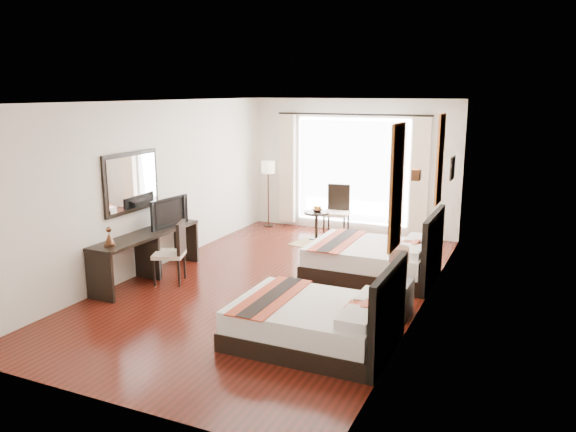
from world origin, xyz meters
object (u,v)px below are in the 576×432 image
at_px(bed_far, 376,258).
at_px(table_lamp, 399,257).
at_px(floor_lamp, 268,172).
at_px(side_table, 316,226).
at_px(vase, 396,279).
at_px(window_chair, 336,221).
at_px(nightstand, 395,298).
at_px(television, 166,212).
at_px(console_desk, 147,256).
at_px(desk_chair, 171,264).
at_px(fruit_bowl, 317,210).
at_px(bed_near, 318,321).

bearing_deg(bed_far, table_lamp, -63.81).
distance_m(floor_lamp, side_table, 1.78).
height_order(vase, window_chair, window_chair).
relative_size(nightstand, television, 0.59).
distance_m(console_desk, window_chair, 4.20).
xyz_separation_m(side_table, window_chair, (0.30, 0.38, 0.04)).
bearing_deg(vase, desk_chair, 179.84).
relative_size(television, fruit_bowl, 4.03).
height_order(bed_near, desk_chair, bed_near).
bearing_deg(bed_far, bed_near, -88.84).
height_order(bed_far, side_table, bed_far).
bearing_deg(floor_lamp, bed_near, -58.19).
relative_size(nightstand, desk_chair, 0.51).
relative_size(table_lamp, floor_lamp, 0.29).
relative_size(television, desk_chair, 0.86).
height_order(bed_near, window_chair, window_chair).
xyz_separation_m(bed_far, vase, (0.71, -1.64, 0.27)).
relative_size(table_lamp, side_table, 0.74).
bearing_deg(television, desk_chair, -133.40).
bearing_deg(television, fruit_bowl, -22.03).
bearing_deg(side_table, television, -118.18).
bearing_deg(vase, nightstand, 102.19).
distance_m(desk_chair, floor_lamp, 4.13).
bearing_deg(bed_far, side_table, 134.45).
bearing_deg(television, nightstand, -89.35).
height_order(console_desk, television, television).
bearing_deg(bed_near, bed_far, 91.16).
distance_m(bed_near, window_chair, 5.09).
xyz_separation_m(console_desk, television, (0.02, 0.50, 0.62)).
xyz_separation_m(bed_far, nightstand, (0.69, -1.51, -0.05)).
bearing_deg(nightstand, fruit_bowl, 126.13).
xyz_separation_m(vase, fruit_bowl, (-2.43, 3.42, 0.03)).
bearing_deg(window_chair, nightstand, 23.27).
relative_size(table_lamp, television, 0.50).
distance_m(vase, television, 4.04).
height_order(bed_far, table_lamp, bed_far).
bearing_deg(side_table, bed_near, -68.34).
relative_size(nightstand, window_chair, 0.47).
xyz_separation_m(table_lamp, vase, (0.03, -0.24, -0.23)).
distance_m(bed_near, console_desk, 3.52).
height_order(nightstand, floor_lamp, floor_lamp).
relative_size(bed_near, console_desk, 0.86).
height_order(table_lamp, television, television).
height_order(vase, fruit_bowl, vase).
distance_m(bed_far, nightstand, 1.66).
relative_size(vase, desk_chair, 0.13).
bearing_deg(fruit_bowl, table_lamp, -52.89).
distance_m(vase, fruit_bowl, 4.19).
height_order(television, fruit_bowl, television).
distance_m(bed_near, vase, 1.30).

